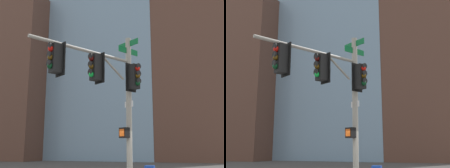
# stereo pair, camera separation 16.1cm
# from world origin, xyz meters

# --- Properties ---
(signal_pole_assembly) EXTENTS (2.74, 4.41, 6.38)m
(signal_pole_assembly) POSITION_xyz_m (-0.94, -1.08, 4.18)
(signal_pole_assembly) COLOR #9E998C
(signal_pole_assembly) RESTS_ON ground_plane
(building_brick_nearside) EXTENTS (24.79, 21.84, 52.02)m
(building_brick_nearside) POSITION_xyz_m (-7.67, 42.84, 26.01)
(building_brick_nearside) COLOR brown
(building_brick_nearside) RESTS_ON ground_plane
(building_brick_midblock) EXTENTS (17.82, 16.75, 28.90)m
(building_brick_midblock) POSITION_xyz_m (-34.56, 35.18, 14.45)
(building_brick_midblock) COLOR brown
(building_brick_midblock) RESTS_ON ground_plane
(building_brick_farside) EXTENTS (16.19, 19.00, 41.71)m
(building_brick_farside) POSITION_xyz_m (1.02, 51.08, 20.86)
(building_brick_farside) COLOR brown
(building_brick_farside) RESTS_ON ground_plane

